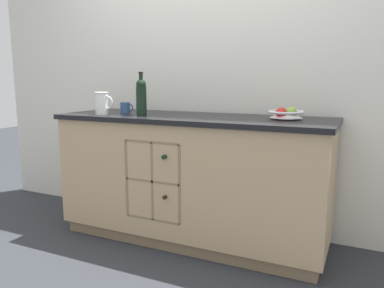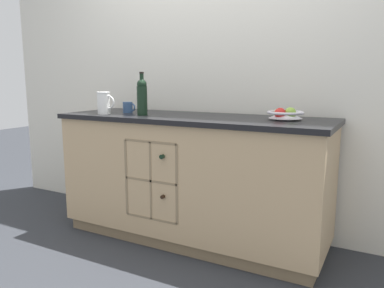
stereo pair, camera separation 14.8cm
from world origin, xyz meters
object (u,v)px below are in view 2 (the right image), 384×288
at_px(fruit_bowl, 285,114).
at_px(white_pitcher, 104,102).
at_px(ceramic_mug, 129,107).
at_px(standing_wine_bottle, 142,96).

height_order(fruit_bowl, white_pitcher, white_pitcher).
bearing_deg(white_pitcher, ceramic_mug, 67.94).
relative_size(white_pitcher, ceramic_mug, 1.51).
bearing_deg(standing_wine_bottle, fruit_bowl, 9.86).
bearing_deg(white_pitcher, standing_wine_bottle, 13.31).
xyz_separation_m(fruit_bowl, standing_wine_bottle, (-1.00, -0.17, 0.10)).
height_order(fruit_bowl, ceramic_mug, ceramic_mug).
distance_m(fruit_bowl, white_pitcher, 1.32).
relative_size(white_pitcher, standing_wine_bottle, 0.54).
xyz_separation_m(white_pitcher, ceramic_mug, (0.08, 0.19, -0.05)).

